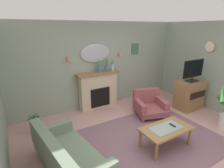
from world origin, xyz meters
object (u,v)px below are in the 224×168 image
object	(u,v)px
tv_remote	(172,125)
coffee_table	(166,130)
wall_sconce_left	(68,58)
wall_sconce_right	(120,53)
mantel_vase_right	(100,66)
mantel_vase_left	(107,64)
framed_picture	(135,49)
armchair_near_fireplace	(149,104)
potted_plant_small_fern	(35,123)
floral_couch	(66,156)
tv_flatscreen	(193,70)
mantel_vase_centre	(113,64)
tv_cabinet	(189,95)
wall_clock	(210,47)
wall_mirror	(95,53)
fireplace	(98,90)

from	to	relation	value
tv_remote	coffee_table	bearing A→B (deg)	176.63
wall_sconce_left	wall_sconce_right	distance (m)	1.70
mantel_vase_right	mantel_vase_left	bearing A→B (deg)	0.00
mantel_vase_left	framed_picture	xyz separation A→B (m)	(1.20, 0.18, 0.37)
armchair_near_fireplace	potted_plant_small_fern	bearing A→B (deg)	167.88
floral_couch	tv_flatscreen	world-z (taller)	tv_flatscreen
wall_sconce_left	wall_sconce_right	bearing A→B (deg)	0.00
wall_sconce_right	armchair_near_fireplace	size ratio (longest dim) A/B	0.14
mantel_vase_centre	framed_picture	distance (m)	1.09
tv_remote	tv_flatscreen	world-z (taller)	tv_flatscreen
mantel_vase_centre	armchair_near_fireplace	world-z (taller)	mantel_vase_centre
mantel_vase_centre	tv_cabinet	world-z (taller)	mantel_vase_centre
armchair_near_fireplace	tv_remote	bearing A→B (deg)	-111.86
mantel_vase_left	wall_sconce_left	size ratio (longest dim) A/B	3.00
coffee_table	tv_cabinet	bearing A→B (deg)	25.59
wall_sconce_left	armchair_near_fireplace	size ratio (longest dim) A/B	0.14
wall_sconce_right	floral_couch	distance (m)	3.59
tv_flatscreen	potted_plant_small_fern	xyz separation A→B (m)	(-4.38, 1.00, -0.98)
mantel_vase_right	mantel_vase_left	world-z (taller)	mantel_vase_left
mantel_vase_right	tv_flatscreen	bearing A→B (deg)	-32.29
wall_sconce_left	potted_plant_small_fern	world-z (taller)	wall_sconce_left
framed_picture	wall_sconce_left	bearing A→B (deg)	-178.54
mantel_vase_right	wall_sconce_right	world-z (taller)	wall_sconce_right
wall_sconce_left	mantel_vase_left	bearing A→B (deg)	-5.96
wall_clock	floral_couch	xyz separation A→B (m)	(-4.60, -0.48, -1.58)
mantel_vase_left	framed_picture	distance (m)	1.27
mantel_vase_left	tv_remote	bearing A→B (deg)	-84.45
wall_mirror	framed_picture	world-z (taller)	wall_mirror
mantel_vase_centre	potted_plant_small_fern	xyz separation A→B (m)	(-2.47, -0.50, -1.09)
tv_remote	potted_plant_small_fern	size ratio (longest dim) A/B	0.31
mantel_vase_centre	wall_sconce_left	size ratio (longest dim) A/B	2.60
wall_sconce_left	wall_sconce_right	xyz separation A→B (m)	(1.70, 0.00, 0.00)
armchair_near_fireplace	floral_couch	bearing A→B (deg)	-161.59
mantel_vase_left	coffee_table	xyz separation A→B (m)	(0.07, -2.45, -0.99)
tv_remote	tv_cabinet	bearing A→B (deg)	27.85
wall_sconce_left	framed_picture	size ratio (longest dim) A/B	0.39
coffee_table	potted_plant_small_fern	world-z (taller)	potted_plant_small_fern
fireplace	wall_sconce_right	xyz separation A→B (m)	(0.85, 0.09, 1.09)
mantel_vase_right	wall_sconce_right	size ratio (longest dim) A/B	2.85
fireplace	wall_clock	world-z (taller)	wall_clock
coffee_table	tv_flatscreen	bearing A→B (deg)	25.12
wall_sconce_left	framed_picture	distance (m)	2.35
wall_clock	floral_couch	size ratio (longest dim) A/B	0.17
coffee_table	tv_remote	bearing A→B (deg)	-3.37
wall_sconce_right	potted_plant_small_fern	distance (m)	3.20
wall_clock	wall_sconce_left	bearing A→B (deg)	155.80
mantel_vase_right	wall_mirror	bearing A→B (deg)	106.39
fireplace	wall_sconce_left	size ratio (longest dim) A/B	9.71
wall_clock	tv_cabinet	xyz separation A→B (m)	(-0.51, 0.10, -1.45)
tv_cabinet	wall_sconce_right	bearing A→B (deg)	134.46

